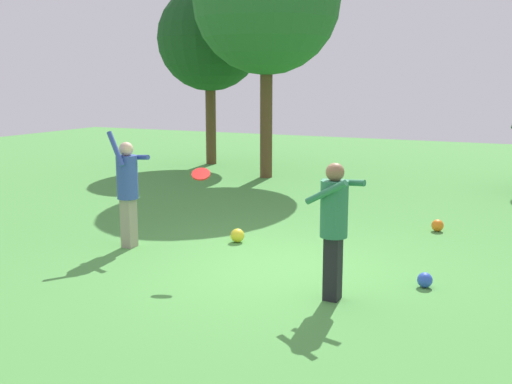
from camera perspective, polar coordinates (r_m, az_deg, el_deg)
ground_plane at (r=9.07m, az=1.94°, el=-7.01°), size 40.00×40.00×0.00m
person_thrower at (r=10.16m, az=-11.77°, el=0.66°), size 0.60×0.60×1.90m
person_catcher at (r=7.60m, az=7.20°, el=-2.53°), size 0.67×0.59×1.72m
frisbee at (r=8.81m, az=-5.11°, el=1.66°), size 0.35×0.34×0.15m
ball_orange at (r=11.61m, az=16.40°, el=-2.98°), size 0.22×0.22×0.22m
ball_blue at (r=8.52m, az=15.31°, el=-7.84°), size 0.20×0.20×0.20m
ball_yellow at (r=10.41m, az=-1.73°, el=-4.03°), size 0.23×0.23×0.23m
tree_far_left at (r=19.91m, az=-4.29°, el=13.91°), size 3.27×3.27×5.59m
tree_left at (r=17.18m, az=0.98°, el=17.24°), size 3.95×3.95×6.75m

